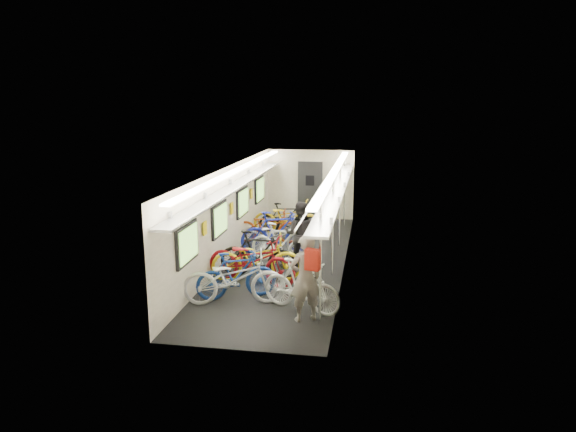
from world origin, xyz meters
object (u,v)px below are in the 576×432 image
(bicycle_0, at_px, (234,279))
(backpack, at_px, (313,260))
(bicycle_1, at_px, (236,275))
(passenger_mid, at_px, (300,234))
(passenger_near, at_px, (305,278))

(bicycle_0, distance_m, backpack, 2.02)
(bicycle_1, relative_size, passenger_mid, 1.02)
(bicycle_0, relative_size, passenger_near, 1.24)
(passenger_mid, bearing_deg, bicycle_1, 72.22)
(bicycle_1, xyz_separation_m, passenger_mid, (0.99, 2.36, 0.31))
(bicycle_1, bearing_deg, passenger_near, -143.97)
(bicycle_0, height_order, passenger_near, passenger_near)
(bicycle_1, relative_size, backpack, 4.40)
(bicycle_0, height_order, bicycle_1, bicycle_0)
(passenger_mid, relative_size, backpack, 4.30)
(passenger_near, xyz_separation_m, passenger_mid, (-0.55, 3.22, -0.01))
(bicycle_0, relative_size, passenger_mid, 1.25)
(passenger_near, xyz_separation_m, backpack, (0.16, -0.29, 0.45))
(bicycle_1, xyz_separation_m, backpack, (1.71, -1.15, 0.78))
(bicycle_1, distance_m, passenger_near, 1.80)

